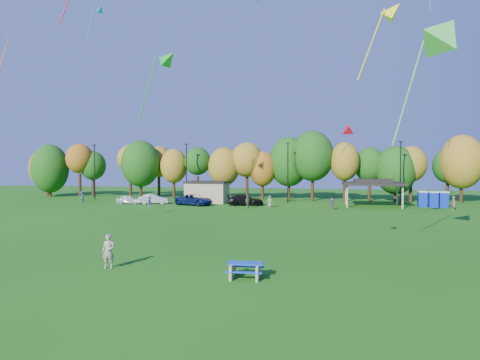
% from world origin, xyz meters
% --- Properties ---
extents(ground, '(160.00, 160.00, 0.00)m').
position_xyz_m(ground, '(0.00, 0.00, 0.00)').
color(ground, '#19600F').
rests_on(ground, ground).
extents(tree_line, '(93.57, 10.55, 11.15)m').
position_xyz_m(tree_line, '(-1.03, 45.51, 5.91)').
color(tree_line, black).
rests_on(tree_line, ground).
extents(lamp_posts, '(64.50, 0.25, 9.09)m').
position_xyz_m(lamp_posts, '(2.00, 40.00, 4.90)').
color(lamp_posts, black).
rests_on(lamp_posts, ground).
extents(utility_building, '(6.30, 4.30, 3.25)m').
position_xyz_m(utility_building, '(-10.00, 38.00, 1.64)').
color(utility_building, tan).
rests_on(utility_building, ground).
extents(pavilion, '(8.20, 6.20, 3.77)m').
position_xyz_m(pavilion, '(14.00, 37.00, 3.23)').
color(pavilion, tan).
rests_on(pavilion, ground).
extents(porta_potties, '(3.75, 1.56, 2.18)m').
position_xyz_m(porta_potties, '(21.83, 37.57, 1.10)').
color(porta_potties, '#0D29AC').
rests_on(porta_potties, ground).
extents(picnic_table, '(1.91, 1.62, 0.78)m').
position_xyz_m(picnic_table, '(4.23, -3.18, 0.46)').
color(picnic_table, tan).
rests_on(picnic_table, ground).
extents(kite_flyer, '(0.78, 0.60, 1.89)m').
position_xyz_m(kite_flyer, '(-3.53, -2.80, 0.95)').
color(kite_flyer, tan).
rests_on(kite_flyer, ground).
extents(car_a, '(3.79, 1.62, 1.27)m').
position_xyz_m(car_a, '(-20.60, 33.63, 0.64)').
color(car_a, silver).
rests_on(car_a, ground).
extents(car_b, '(4.62, 2.72, 1.44)m').
position_xyz_m(car_b, '(-16.99, 34.18, 0.72)').
color(car_b, '#ADACB2').
rests_on(car_b, ground).
extents(car_c, '(6.06, 4.15, 1.54)m').
position_xyz_m(car_c, '(-10.62, 33.55, 0.77)').
color(car_c, '#0D1B4F').
rests_on(car_c, ground).
extents(car_d, '(5.52, 3.11, 1.51)m').
position_xyz_m(car_d, '(-3.51, 34.92, 0.75)').
color(car_d, black).
rests_on(car_d, ground).
extents(far_person_0, '(0.56, 1.45, 1.54)m').
position_xyz_m(far_person_0, '(8.51, 31.59, 0.77)').
color(far_person_0, purple).
rests_on(far_person_0, ground).
extents(far_person_1, '(0.75, 0.90, 1.69)m').
position_xyz_m(far_person_1, '(-28.74, 34.14, 0.85)').
color(far_person_1, teal).
rests_on(far_person_1, ground).
extents(far_person_2, '(0.81, 0.56, 1.57)m').
position_xyz_m(far_person_2, '(0.26, 33.18, 0.79)').
color(far_person_2, '#698A5E').
rests_on(far_person_2, ground).
extents(far_person_3, '(0.64, 1.07, 1.62)m').
position_xyz_m(far_person_3, '(-15.40, 29.17, 0.81)').
color(far_person_3, '#5460B9').
rests_on(far_person_3, ground).
extents(far_person_4, '(0.83, 1.15, 1.81)m').
position_xyz_m(far_person_4, '(-2.35, 30.86, 0.90)').
color(far_person_4, olive).
rests_on(far_person_4, ground).
extents(far_person_5, '(0.56, 0.73, 1.81)m').
position_xyz_m(far_person_5, '(23.47, 33.80, 0.90)').
color(far_person_5, '#9B496A').
rests_on(far_person_5, ground).
extents(kite_0, '(4.54, 2.20, 7.59)m').
position_xyz_m(kite_0, '(-7.13, 15.23, 16.01)').
color(kite_0, green).
extents(kite_7, '(2.64, 1.39, 4.36)m').
position_xyz_m(kite_7, '(-20.53, 25.92, 25.48)').
color(kite_7, '#0BB0A8').
extents(kite_9, '(0.93, 1.15, 1.05)m').
position_xyz_m(kite_9, '(9.37, 2.43, 7.93)').
color(kite_9, red).
extents(kite_13, '(4.81, 3.92, 8.09)m').
position_xyz_m(kite_13, '(14.71, 2.55, 13.28)').
color(kite_13, '#52D149').
extents(kite_14, '(3.36, 1.54, 5.50)m').
position_xyz_m(kite_14, '(12.47, 6.84, 16.14)').
color(kite_14, '#F6F91A').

